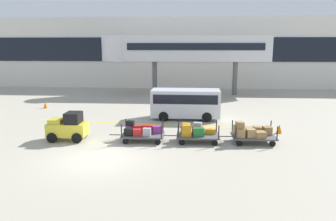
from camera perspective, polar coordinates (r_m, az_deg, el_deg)
The scene contains 11 objects.
ground_plane at distance 15.67m, azimuth -12.32°, elevation -8.22°, with size 120.00×120.00×0.00m, color #A8A08E.
apron_lead_line at distance 21.59m, azimuth -2.87°, elevation -2.44°, with size 16.42×0.20×0.01m, color yellow.
terminal_building at distance 40.36m, azimuth -2.33°, elevation 10.14°, with size 62.06×2.51×8.40m.
jet_bridge at distance 34.16m, azimuth 1.87°, elevation 10.78°, with size 17.40×3.00×6.09m.
baggage_tug at distance 18.74m, azimuth -17.20°, elevation -2.78°, with size 2.11×1.25×1.58m.
baggage_cart_lead at distance 17.88m, azimuth -4.57°, elevation -3.76°, with size 3.01×1.43×1.10m.
baggage_cart_middle at distance 17.69m, azimuth 4.88°, elevation -3.89°, with size 3.01×1.43×1.10m.
baggage_cart_tail at distance 18.02m, azimuth 14.46°, elevation -3.82°, with size 3.01×1.43×1.22m.
shuttle_van at distance 22.98m, azimuth 3.11°, elevation 1.56°, with size 4.83×2.03×2.10m.
safety_cone_near at distance 28.86m, azimuth -20.77°, elevation 0.94°, with size 0.36×0.36×0.55m, color orange.
safety_cone_far at distance 20.51m, azimuth 19.01°, elevation -3.05°, with size 0.36×0.36×0.55m, color orange.
Camera 1 is at (4.24, -14.14, 5.24)m, focal length 34.61 mm.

